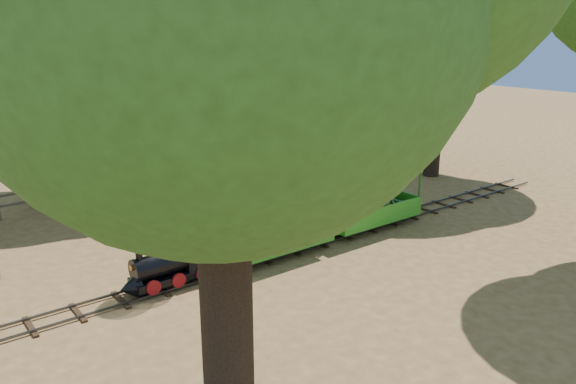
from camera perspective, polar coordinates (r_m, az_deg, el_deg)
ground at (r=16.72m, az=2.91°, el=-5.20°), size 90.00×90.00×0.00m
track at (r=16.70m, az=2.91°, el=-4.98°), size 22.00×1.00×0.10m
locomotive at (r=13.77m, az=-12.52°, el=-3.07°), size 2.57×1.21×2.95m
carriage_front at (r=15.48m, az=-1.41°, el=-3.74°), size 3.53×1.44×1.84m
carriage_rear at (r=17.86m, az=8.13°, el=-1.08°), size 3.53×1.44×1.84m
fence at (r=22.92m, az=-10.13°, el=2.11°), size 18.10×0.10×1.00m
shrub_west at (r=22.80m, az=-19.19°, el=1.80°), size 2.16×1.66×1.50m
shrub_mid_w at (r=22.40m, az=-21.98°, el=2.27°), size 3.26×2.51×2.26m
shrub_mid_e at (r=24.89m, az=-7.69°, el=3.60°), size 1.96×1.51×1.36m
shrub_east at (r=28.94m, az=4.53°, el=5.81°), size 2.39×1.84×1.66m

